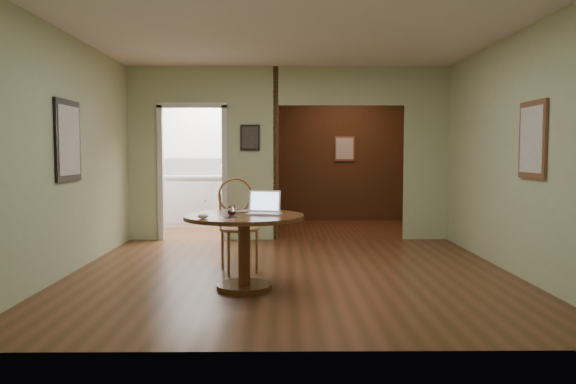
{
  "coord_description": "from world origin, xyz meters",
  "views": [
    {
      "loc": [
        -0.1,
        -6.27,
        1.36
      ],
      "look_at": [
        -0.04,
        -0.2,
        0.94
      ],
      "focal_mm": 35.0,
      "sensor_mm": 36.0,
      "label": 1
    }
  ],
  "objects_px": {
    "chair": "(238,219)",
    "open_laptop": "(264,208)",
    "closed_laptop": "(247,212)",
    "dining_table": "(244,234)"
  },
  "relations": [
    {
      "from": "chair",
      "to": "open_laptop",
      "type": "relative_size",
      "value": 2.9
    },
    {
      "from": "closed_laptop",
      "to": "chair",
      "type": "bearing_deg",
      "value": 84.07
    },
    {
      "from": "dining_table",
      "to": "closed_laptop",
      "type": "distance_m",
      "value": 0.28
    },
    {
      "from": "chair",
      "to": "open_laptop",
      "type": "xyz_separation_m",
      "value": [
        0.34,
        -0.83,
        0.21
      ]
    },
    {
      "from": "dining_table",
      "to": "closed_laptop",
      "type": "bearing_deg",
      "value": 84.46
    },
    {
      "from": "closed_laptop",
      "to": "open_laptop",
      "type": "bearing_deg",
      "value": -45.09
    },
    {
      "from": "dining_table",
      "to": "open_laptop",
      "type": "distance_m",
      "value": 0.34
    },
    {
      "from": "dining_table",
      "to": "open_laptop",
      "type": "relative_size",
      "value": 3.22
    },
    {
      "from": "dining_table",
      "to": "open_laptop",
      "type": "height_order",
      "value": "open_laptop"
    },
    {
      "from": "dining_table",
      "to": "chair",
      "type": "bearing_deg",
      "value": 98.37
    }
  ]
}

